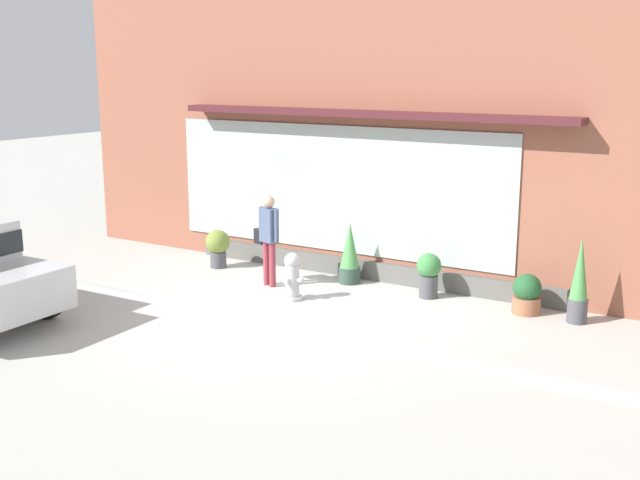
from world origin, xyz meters
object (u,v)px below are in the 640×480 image
pedestrian_with_handbag (268,233)px  potted_plant_window_left (527,294)px  potted_plant_corner_tall (350,254)px  fire_hydrant (292,276)px  potted_plant_window_right (218,246)px  potted_plant_window_center (429,273)px  potted_plant_by_entrance (579,282)px

pedestrian_with_handbag → potted_plant_window_left: 4.71m
potted_plant_window_left → potted_plant_corner_tall: (-3.39, 0.09, 0.23)m
fire_hydrant → potted_plant_window_left: (3.71, 1.37, -0.09)m
fire_hydrant → potted_plant_window_right: size_ratio=1.08×
potted_plant_window_center → potted_plant_corner_tall: 1.65m
potted_plant_window_left → potted_plant_corner_tall: size_ratio=0.58×
fire_hydrant → pedestrian_with_handbag: bearing=148.9°
pedestrian_with_handbag → potted_plant_corner_tall: bearing=-124.9°
fire_hydrant → pedestrian_with_handbag: size_ratio=0.50×
potted_plant_window_left → potted_plant_window_right: (-6.22, -0.30, 0.12)m
fire_hydrant → potted_plant_window_left: 3.96m
potted_plant_by_entrance → fire_hydrant: bearing=-163.7°
fire_hydrant → potted_plant_window_left: size_ratio=1.25×
fire_hydrant → potted_plant_corner_tall: potted_plant_corner_tall is taller
potted_plant_window_left → potted_plant_window_right: size_ratio=0.87×
potted_plant_corner_tall → potted_plant_by_entrance: bearing=-1.8°
potted_plant_window_right → potted_plant_corner_tall: 2.86m
potted_plant_corner_tall → potted_plant_window_left: bearing=-1.5°
potted_plant_window_center → potted_plant_window_left: (1.74, 0.01, -0.12)m
pedestrian_with_handbag → potted_plant_by_entrance: (5.41, 0.81, -0.33)m
pedestrian_with_handbag → potted_plant_window_right: pedestrian_with_handbag is taller
potted_plant_window_left → potted_plant_window_center: bearing=-179.7°
potted_plant_by_entrance → potted_plant_window_right: (-7.06, -0.25, -0.22)m
fire_hydrant → potted_plant_window_center: size_ratio=1.05×
fire_hydrant → potted_plant_window_left: fire_hydrant is taller
potted_plant_by_entrance → potted_plant_corner_tall: (-4.23, 0.13, -0.11)m
pedestrian_with_handbag → potted_plant_by_entrance: pedestrian_with_handbag is taller
potted_plant_by_entrance → pedestrian_with_handbag: bearing=-171.5°
pedestrian_with_handbag → potted_plant_corner_tall: size_ratio=1.47×
potted_plant_window_center → potted_plant_by_entrance: (2.58, -0.03, 0.22)m
pedestrian_with_handbag → potted_plant_corner_tall: (1.19, 0.94, -0.44)m
potted_plant_by_entrance → potted_plant_corner_tall: bearing=178.2°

